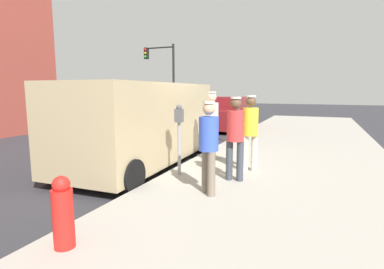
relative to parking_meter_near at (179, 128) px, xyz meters
The scene contains 12 objects.
ground_plane 2.03m from the parking_meter_near, 144.67° to the left, with size 80.00×80.00×0.00m, color #2D2D33.
sidewalk_slab 2.60m from the parking_meter_near, 24.00° to the left, with size 5.00×32.00×0.15m, color #9E998E.
parking_meter_near is the anchor object (origin of this frame).
parking_meter_far 4.84m from the parking_meter_near, 90.00° to the left, with size 0.14×0.18×1.52m.
pedestrian_in_red 1.22m from the parking_meter_near, ahead, with size 0.36×0.34×1.69m.
pedestrian_in_yellow 1.61m from the parking_meter_near, 33.81° to the left, with size 0.34×0.34×1.71m.
pedestrian_in_gray 1.65m from the parking_meter_near, 84.43° to the left, with size 0.34×0.36×1.79m.
pedestrian_in_blue 1.38m from the parking_meter_near, 42.59° to the right, with size 0.34×0.34×1.64m.
parked_van 1.75m from the parking_meter_near, 148.86° to the left, with size 2.27×5.26×2.15m.
parked_sedan_ahead 9.22m from the parking_meter_near, 100.53° to the left, with size 2.03×4.44×1.65m.
traffic_light_corner 16.01m from the parking_meter_near, 119.75° to the left, with size 2.48×0.42×5.20m.
fire_hydrant 3.37m from the parking_meter_near, 88.27° to the right, with size 0.24×0.24×0.86m.
Camera 1 is at (4.12, -6.72, 1.97)m, focal length 28.23 mm.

